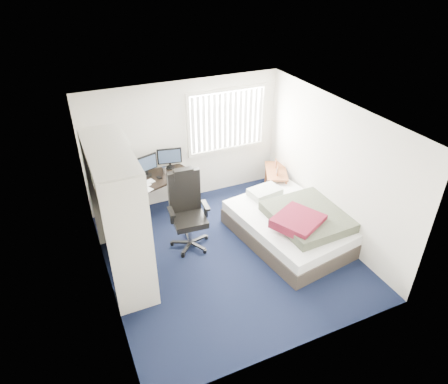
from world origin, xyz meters
name	(u,v)px	position (x,y,z in m)	size (l,w,h in m)	color
ground	(228,254)	(0.00, 0.00, 0.00)	(4.20, 4.20, 0.00)	black
room_shell	(229,179)	(0.00, 0.00, 1.51)	(4.20, 4.20, 4.20)	silver
window_assembly	(227,120)	(0.90, 2.04, 1.60)	(1.72, 0.09, 1.32)	white
closet	(118,203)	(-1.67, 0.27, 1.35)	(0.64, 1.84, 2.22)	beige
desk	(148,177)	(-0.89, 1.75, 0.84)	(1.81, 1.26, 1.28)	black
office_chair	(188,217)	(-0.51, 0.59, 0.55)	(0.72, 0.72, 1.42)	black
footstool	(187,198)	(-0.15, 1.71, 0.21)	(0.35, 0.28, 0.27)	white
nightstand	(276,173)	(1.75, 1.41, 0.51)	(0.74, 0.94, 0.76)	brown
bed	(294,224)	(1.27, -0.06, 0.30)	(1.95, 2.42, 0.72)	#393129
pine_box	(137,284)	(-1.65, -0.23, 0.16)	(0.42, 0.31, 0.31)	tan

